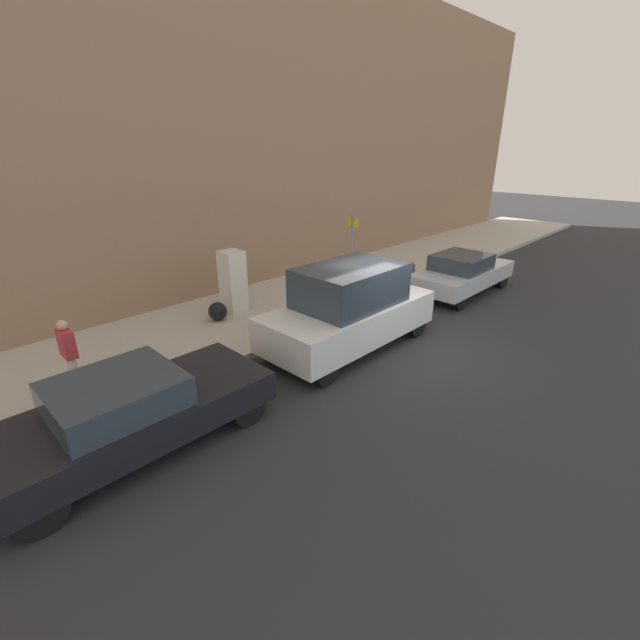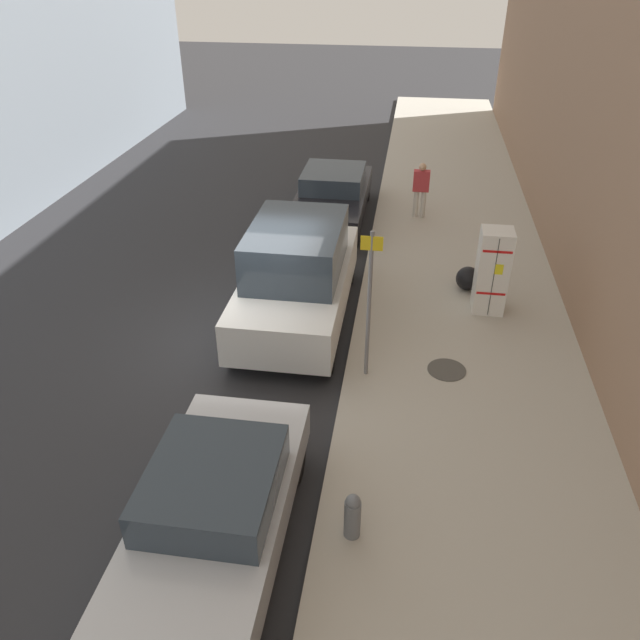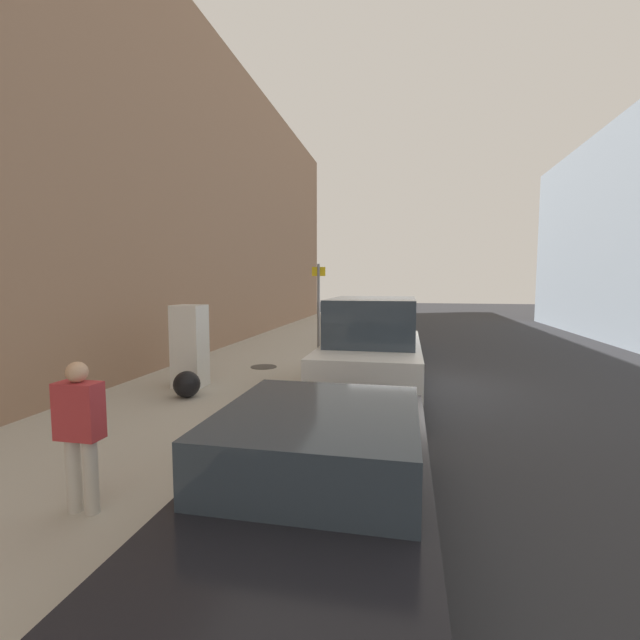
# 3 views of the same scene
# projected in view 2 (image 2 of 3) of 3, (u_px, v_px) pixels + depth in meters

# --- Properties ---
(ground_plane) EXTENTS (80.00, 80.00, 0.00)m
(ground_plane) POSITION_uv_depth(u_px,v_px,m) (254.00, 338.00, 12.56)
(ground_plane) COLOR #28282B
(sidewalk_slab) EXTENTS (4.38, 44.00, 0.17)m
(sidewalk_slab) POSITION_uv_depth(u_px,v_px,m) (464.00, 352.00, 11.99)
(sidewalk_slab) COLOR #B2ADA0
(sidewalk_slab) RESTS_ON ground
(discarded_refrigerator) EXTENTS (0.64, 0.61, 1.80)m
(discarded_refrigerator) POSITION_uv_depth(u_px,v_px,m) (492.00, 271.00, 12.74)
(discarded_refrigerator) COLOR white
(discarded_refrigerator) RESTS_ON sidewalk_slab
(manhole_cover) EXTENTS (0.70, 0.70, 0.02)m
(manhole_cover) POSITION_uv_depth(u_px,v_px,m) (447.00, 370.00, 11.34)
(manhole_cover) COLOR #47443F
(manhole_cover) RESTS_ON sidewalk_slab
(street_sign_post) EXTENTS (0.36, 0.07, 2.77)m
(street_sign_post) POSITION_uv_depth(u_px,v_px,m) (369.00, 299.00, 10.46)
(street_sign_post) COLOR slate
(street_sign_post) RESTS_ON sidewalk_slab
(fire_hydrant) EXTENTS (0.22, 0.22, 0.71)m
(fire_hydrant) POSITION_uv_depth(u_px,v_px,m) (352.00, 515.00, 8.04)
(fire_hydrant) COLOR slate
(fire_hydrant) RESTS_ON sidewalk_slab
(trash_bag) EXTENTS (0.53, 0.53, 0.53)m
(trash_bag) POSITION_uv_depth(u_px,v_px,m) (468.00, 278.00, 13.82)
(trash_bag) COLOR black
(trash_bag) RESTS_ON sidewalk_slab
(pedestrian_walking_far) EXTENTS (0.44, 0.22, 1.53)m
(pedestrian_walking_far) POSITION_uv_depth(u_px,v_px,m) (421.00, 187.00, 17.12)
(pedestrian_walking_far) COLOR beige
(pedestrian_walking_far) RESTS_ON sidewalk_slab
(parked_sedan_dark) EXTENTS (1.89, 4.55, 1.39)m
(parked_sedan_dark) POSITION_uv_depth(u_px,v_px,m) (332.00, 195.00, 17.47)
(parked_sedan_dark) COLOR black
(parked_sedan_dark) RESTS_ON ground
(parked_van_white) EXTENTS (2.02, 4.70, 2.12)m
(parked_van_white) POSITION_uv_depth(u_px,v_px,m) (297.00, 275.00, 12.64)
(parked_van_white) COLOR silver
(parked_van_white) RESTS_ON ground
(parked_sedan_silver) EXTENTS (1.78, 4.36, 1.40)m
(parked_sedan_silver) POSITION_uv_depth(u_px,v_px,m) (212.00, 517.00, 7.78)
(parked_sedan_silver) COLOR silver
(parked_sedan_silver) RESTS_ON ground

